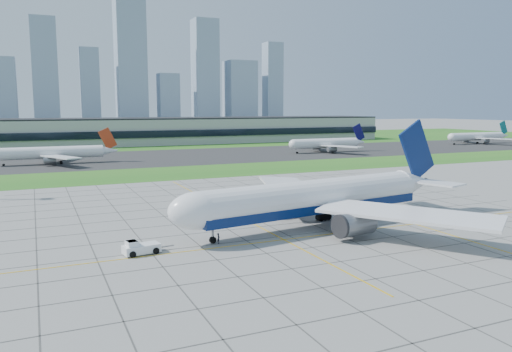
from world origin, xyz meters
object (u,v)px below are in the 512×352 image
(distant_jet_1, at_px, (53,153))
(distant_jet_3, at_px, (477,136))
(airliner, at_px, (316,198))
(crew_near, at_px, (219,238))
(pushback_tug, at_px, (140,248))
(distant_jet_2, at_px, (326,143))

(distant_jet_1, distance_m, distant_jet_3, 241.21)
(distant_jet_1, height_order, distant_jet_3, same)
(airliner, bearing_deg, crew_near, -178.22)
(airliner, distance_m, crew_near, 21.30)
(pushback_tug, bearing_deg, crew_near, -5.52)
(airliner, relative_size, distant_jet_1, 1.40)
(distant_jet_3, bearing_deg, pushback_tug, -147.54)
(airliner, distance_m, pushback_tug, 33.94)
(pushback_tug, distance_m, distant_jet_2, 180.57)
(pushback_tug, bearing_deg, distant_jet_2, 40.57)
(distant_jet_1, bearing_deg, pushback_tug, -87.10)
(distant_jet_2, bearing_deg, crew_near, -127.86)
(crew_near, bearing_deg, distant_jet_2, -4.39)
(pushback_tug, xyz_separation_m, distant_jet_1, (-6.90, 136.09, 3.50))
(distant_jet_2, bearing_deg, distant_jet_1, -179.89)
(crew_near, xyz_separation_m, distant_jet_2, (105.45, 135.68, 3.61))
(distant_jet_2, bearing_deg, distant_jet_3, 6.17)
(distant_jet_1, xyz_separation_m, distant_jet_3, (240.87, 12.75, 0.00))
(distant_jet_2, height_order, distant_jet_3, same)
(distant_jet_1, bearing_deg, crew_near, -81.69)
(crew_near, height_order, distant_jet_1, distant_jet_1)
(pushback_tug, distance_m, distant_jet_3, 277.33)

